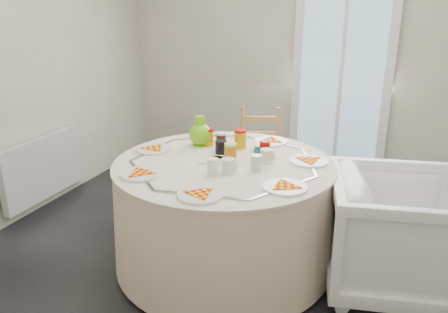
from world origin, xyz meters
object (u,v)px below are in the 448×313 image
(table, at_px, (224,214))
(green_pitcher, at_px, (200,131))
(radiator, at_px, (46,167))
(armchair, at_px, (398,234))
(wooden_chair, at_px, (259,152))

(table, bearing_deg, green_pitcher, 136.40)
(radiator, distance_m, armchair, 2.97)
(wooden_chair, distance_m, armchair, 1.58)
(table, distance_m, armchair, 1.14)
(table, height_order, wooden_chair, wooden_chair)
(armchair, distance_m, green_pitcher, 1.52)
(green_pitcher, bearing_deg, wooden_chair, 91.95)
(wooden_chair, relative_size, armchair, 1.02)
(radiator, bearing_deg, wooden_chair, 24.80)
(table, distance_m, wooden_chair, 1.12)
(radiator, distance_m, wooden_chair, 1.94)
(table, bearing_deg, armchair, 4.80)
(radiator, distance_m, green_pitcher, 1.61)
(radiator, xyz_separation_m, green_pitcher, (1.53, -0.02, 0.49))
(table, xyz_separation_m, green_pitcher, (-0.30, 0.28, 0.49))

